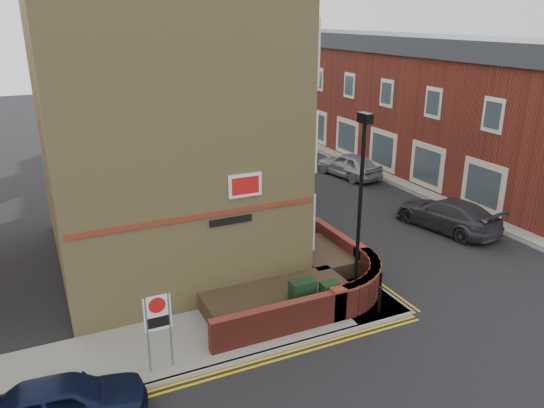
{
  "coord_description": "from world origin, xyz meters",
  "views": [
    {
      "loc": [
        -7.36,
        -11.6,
        9.09
      ],
      "look_at": [
        -0.1,
        4.0,
        2.95
      ],
      "focal_mm": 35.0,
      "sensor_mm": 36.0,
      "label": 1
    }
  ],
  "objects_px": {
    "navy_hatchback": "(65,402)",
    "utility_cabinet_large": "(302,298)",
    "zone_sign": "(158,319)",
    "lamppost": "(360,212)",
    "silver_car_near": "(273,182)"
  },
  "relations": [
    {
      "from": "navy_hatchback",
      "to": "utility_cabinet_large",
      "type": "bearing_deg",
      "value": -70.62
    },
    {
      "from": "utility_cabinet_large",
      "to": "zone_sign",
      "type": "height_order",
      "value": "zone_sign"
    },
    {
      "from": "zone_sign",
      "to": "lamppost",
      "type": "bearing_deg",
      "value": 6.07
    },
    {
      "from": "silver_car_near",
      "to": "utility_cabinet_large",
      "type": "bearing_deg",
      "value": -88.43
    },
    {
      "from": "lamppost",
      "to": "utility_cabinet_large",
      "type": "height_order",
      "value": "lamppost"
    },
    {
      "from": "utility_cabinet_large",
      "to": "silver_car_near",
      "type": "bearing_deg",
      "value": 69.08
    },
    {
      "from": "zone_sign",
      "to": "navy_hatchback",
      "type": "relative_size",
      "value": 0.59
    },
    {
      "from": "utility_cabinet_large",
      "to": "navy_hatchback",
      "type": "height_order",
      "value": "utility_cabinet_large"
    },
    {
      "from": "lamppost",
      "to": "utility_cabinet_large",
      "type": "bearing_deg",
      "value": 176.99
    },
    {
      "from": "zone_sign",
      "to": "silver_car_near",
      "type": "bearing_deg",
      "value": 53.63
    },
    {
      "from": "navy_hatchback",
      "to": "silver_car_near",
      "type": "xyz_separation_m",
      "value": [
        11.63,
        13.4,
        0.04
      ]
    },
    {
      "from": "utility_cabinet_large",
      "to": "silver_car_near",
      "type": "xyz_separation_m",
      "value": [
        4.43,
        11.6,
        -0.04
      ]
    },
    {
      "from": "lamppost",
      "to": "zone_sign",
      "type": "bearing_deg",
      "value": -173.93
    },
    {
      "from": "lamppost",
      "to": "silver_car_near",
      "type": "relative_size",
      "value": 1.53
    },
    {
      "from": "lamppost",
      "to": "zone_sign",
      "type": "relative_size",
      "value": 2.86
    }
  ]
}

